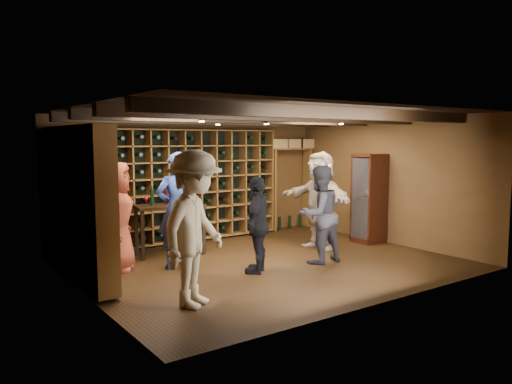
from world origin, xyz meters
TOP-DOWN VIEW (x-y plane):
  - ground at (0.00, 0.00)m, footprint 6.00×6.00m
  - room_shell at (0.00, 0.05)m, footprint 6.00×6.00m
  - wine_rack_back at (-0.52, 2.33)m, footprint 4.65×0.30m
  - wine_rack_left at (-2.83, 0.82)m, footprint 0.30×2.65m
  - crate_shelf at (2.41, 2.32)m, footprint 1.20×0.32m
  - display_cabinet at (2.71, 0.20)m, footprint 0.55×0.50m
  - man_blue_shirt at (-1.33, 0.58)m, footprint 0.77×0.61m
  - man_grey_suit at (0.76, -0.47)m, footprint 0.80×0.62m
  - guest_red_floral at (-2.20, 0.96)m, footprint 0.90×1.00m
  - guest_woman_black at (-0.45, -0.39)m, footprint 0.91×0.85m
  - guest_khaki at (-1.99, -1.22)m, footprint 1.44×1.30m
  - guest_beige at (1.50, 0.33)m, footprint 0.60×1.73m
  - tasting_table at (-1.03, 1.52)m, footprint 1.28×0.80m

SIDE VIEW (x-z plane):
  - ground at x=0.00m, z-range 0.00..0.00m
  - guest_woman_black at x=-0.45m, z-range 0.00..1.50m
  - tasting_table at x=-1.03m, z-range 0.20..1.39m
  - man_grey_suit at x=0.76m, z-range 0.00..1.64m
  - display_cabinet at x=2.71m, z-range -0.02..1.73m
  - guest_red_floral at x=-2.20m, z-range 0.00..1.72m
  - guest_beige at x=1.50m, z-range 0.00..1.85m
  - man_blue_shirt at x=-1.33m, z-range 0.00..1.87m
  - guest_khaki at x=-1.99m, z-range 0.00..1.94m
  - wine_rack_back at x=-0.52m, z-range 0.05..2.25m
  - wine_rack_left at x=-2.83m, z-range 0.05..2.25m
  - crate_shelf at x=2.41m, z-range 0.54..2.60m
  - room_shell at x=0.00m, z-range -0.58..5.42m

